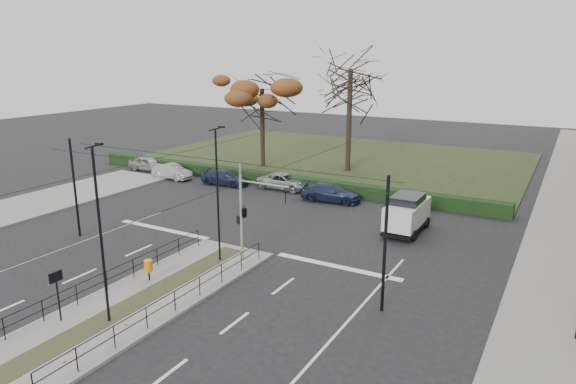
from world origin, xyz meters
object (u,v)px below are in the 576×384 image
(streetlamp_median_far, at_px, (218,194))
(rust_tree, at_px, (262,89))
(white_van, at_px, (407,213))
(litter_bin, at_px, (148,266))
(parked_car_first, at_px, (148,164))
(parked_car_third, at_px, (225,178))
(bare_tree_near, at_px, (351,77))
(traffic_light, at_px, (245,211))
(bare_tree_center, at_px, (350,90))
(parked_car_second, at_px, (172,172))
(info_panel, at_px, (56,282))
(parked_car_fifth, at_px, (331,193))
(streetlamp_median_near, at_px, (101,234))
(parked_car_fourth, at_px, (285,181))

(streetlamp_median_far, distance_m, rust_tree, 24.40)
(white_van, bearing_deg, litter_bin, -122.64)
(parked_car_first, distance_m, parked_car_third, 9.60)
(bare_tree_near, bearing_deg, litter_bin, -87.37)
(traffic_light, height_order, bare_tree_center, bare_tree_center)
(parked_car_second, distance_m, white_van, 22.60)
(traffic_light, xyz_separation_m, info_panel, (-3.02, -9.12, -1.01))
(bare_tree_near, distance_m, parked_car_fifth, 13.16)
(litter_bin, height_order, parked_car_third, parked_car_third)
(white_van, relative_size, bare_tree_near, 0.35)
(info_panel, relative_size, white_van, 0.49)
(litter_bin, distance_m, parked_car_fifth, 17.41)
(streetlamp_median_far, relative_size, parked_car_first, 1.83)
(info_panel, distance_m, streetlamp_median_far, 8.78)
(litter_bin, distance_m, streetlamp_median_near, 5.01)
(parked_car_fourth, bearing_deg, litter_bin, -170.62)
(bare_tree_center, bearing_deg, bare_tree_near, -65.82)
(streetlamp_median_far, xyz_separation_m, bare_tree_center, (-3.25, 24.80, 3.69))
(litter_bin, bearing_deg, traffic_light, 59.42)
(streetlamp_median_near, distance_m, parked_car_fifth, 21.32)
(white_van, xyz_separation_m, bare_tree_center, (-10.37, 15.10, 6.23))
(streetlamp_median_far, height_order, bare_tree_center, bare_tree_center)
(litter_bin, height_order, info_panel, info_panel)
(litter_bin, distance_m, bare_tree_center, 29.31)
(parked_car_first, bearing_deg, parked_car_fourth, -93.67)
(parked_car_second, xyz_separation_m, bare_tree_near, (12.46, 10.32, 8.09))
(streetlamp_median_near, bearing_deg, parked_car_fourth, 101.61)
(traffic_light, relative_size, litter_bin, 4.51)
(parked_car_second, bearing_deg, white_van, -95.23)
(parked_car_first, bearing_deg, traffic_light, -129.21)
(traffic_light, bearing_deg, info_panel, -108.34)
(parked_car_fourth, relative_size, white_van, 1.03)
(streetlamp_median_far, bearing_deg, traffic_light, 32.98)
(traffic_light, xyz_separation_m, white_van, (5.95, 8.94, -1.61))
(parked_car_fourth, relative_size, rust_tree, 0.46)
(parked_car_first, relative_size, white_van, 0.89)
(info_panel, relative_size, streetlamp_median_far, 0.30)
(info_panel, relative_size, parked_car_second, 0.55)
(white_van, distance_m, rust_tree, 22.42)
(streetlamp_median_near, xyz_separation_m, bare_tree_center, (-3.20, 32.24, 3.56))
(parked_car_third, distance_m, white_van, 17.46)
(parked_car_fourth, bearing_deg, streetlamp_median_far, -163.07)
(litter_bin, distance_m, info_panel, 4.77)
(traffic_light, height_order, bare_tree_near, bare_tree_near)
(parked_car_second, bearing_deg, info_panel, -144.46)
(parked_car_second, bearing_deg, parked_car_third, -80.20)
(parked_car_first, xyz_separation_m, parked_car_fifth, (19.53, -1.10, -0.01))
(info_panel, relative_size, parked_car_fourth, 0.47)
(bare_tree_center, bearing_deg, parked_car_first, -148.02)
(rust_tree, distance_m, bare_tree_center, 8.27)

